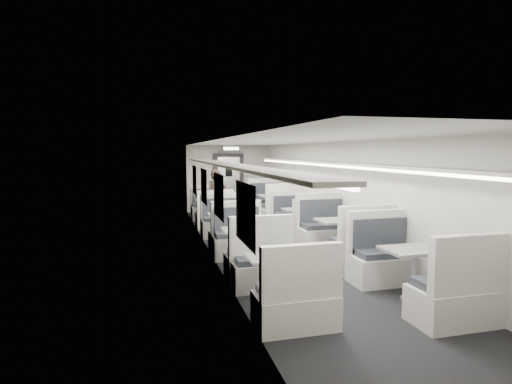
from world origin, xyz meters
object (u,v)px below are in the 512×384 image
booth_left_b (227,228)px  booth_right_d (415,274)px  booth_left_c (247,248)px  booth_right_a (274,208)px  booth_right_c (341,239)px  booth_right_b (299,221)px  passenger (217,197)px  vestibule_door (229,183)px  exit_sign (231,148)px  booth_left_a (211,211)px  booth_left_d (277,280)px

booth_left_b → booth_right_d: bearing=-65.1°
booth_left_c → booth_right_d: 2.98m
booth_right_a → booth_right_c: booth_right_a is taller
booth_right_b → passenger: size_ratio=1.19×
booth_left_b → booth_right_a: 3.32m
booth_left_c → booth_right_b: booth_left_c is taller
passenger → vestibule_door: vestibule_door is taller
booth_right_c → exit_sign: 6.82m
booth_left_a → booth_right_b: 2.97m
booth_right_d → booth_right_a: bearing=90.0°
booth_left_b → booth_left_d: size_ratio=1.00×
booth_left_a → exit_sign: 2.85m
booth_left_b → booth_right_d: booth_right_d is taller
booth_right_a → booth_right_c: bearing=-90.0°
booth_left_b → booth_right_a: booth_right_a is taller
booth_left_b → exit_sign: bearing=77.6°
booth_right_a → booth_right_b: (0.00, -2.17, -0.07)m
booth_left_d → booth_right_a: 6.93m
booth_right_d → passenger: passenger is taller
booth_right_a → exit_sign: (-1.00, 1.89, 1.86)m
booth_right_b → booth_right_a: bearing=90.0°
booth_left_a → passenger: 0.56m
booth_left_b → booth_left_c: (0.00, -2.11, 0.02)m
booth_right_b → booth_right_c: size_ratio=0.85×
booth_left_c → booth_right_b: size_ratio=1.09×
booth_left_d → vestibule_door: (1.00, 9.02, 0.67)m
booth_left_c → booth_right_c: bearing=4.8°
booth_right_c → passenger: size_ratio=1.40×
booth_left_c → booth_right_c: 2.01m
booth_left_a → booth_right_d: size_ratio=0.93×
exit_sign → booth_right_b: bearing=-76.2°
booth_left_a → vestibule_door: bearing=67.0°
booth_right_c → passenger: bearing=113.3°
booth_left_b → booth_right_a: bearing=53.0°
passenger → booth_right_b: bearing=-47.5°
booth_right_b → booth_right_c: 2.42m
booth_left_d → booth_right_c: size_ratio=0.89×
booth_left_a → booth_right_b: bearing=-47.7°
booth_left_c → booth_left_d: booth_left_c is taller
booth_right_d → vestibule_door: size_ratio=1.06×
passenger → exit_sign: (0.86, 2.16, 1.45)m
booth_left_a → booth_right_d: 7.27m
vestibule_door → exit_sign: exit_sign is taller
booth_left_a → booth_right_a: (2.00, -0.03, 0.05)m
booth_right_c → booth_left_a: bearing=113.4°
booth_left_c → vestibule_door: bearing=82.0°
booth_right_b → vestibule_door: vestibule_door is taller
vestibule_door → booth_right_a: bearing=-67.2°
passenger → booth_left_b: bearing=-95.3°
booth_left_b → booth_left_c: booth_left_c is taller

